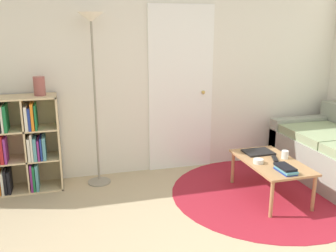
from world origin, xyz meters
name	(u,v)px	position (x,y,z in m)	size (l,w,h in m)	color
wall_back	(161,66)	(0.01, 2.38, 1.29)	(7.75, 0.11, 2.60)	silver
rug	(265,193)	(0.90, 1.34, 0.00)	(2.02, 2.02, 0.01)	maroon
bookshelf	(4,145)	(-1.78, 2.16, 0.53)	(1.04, 0.34, 1.04)	beige
floor_lamp	(92,45)	(-0.80, 2.12, 1.56)	(0.28, 0.28, 1.89)	gray
coffee_table	(271,165)	(0.90, 1.28, 0.35)	(0.54, 0.92, 0.39)	#AD7F51
laptop	(258,152)	(0.90, 1.54, 0.40)	(0.31, 0.24, 0.02)	black
bowl	(258,161)	(0.74, 1.25, 0.42)	(0.10, 0.10, 0.05)	silver
book_stack_on_table	(286,169)	(0.88, 0.97, 0.43)	(0.13, 0.24, 0.06)	navy
cup	(285,155)	(1.08, 1.31, 0.44)	(0.07, 0.07, 0.09)	white
remote	(275,159)	(0.96, 1.30, 0.40)	(0.10, 0.18, 0.02)	black
vase_on_shelf	(39,86)	(-1.37, 2.16, 1.14)	(0.12, 0.12, 0.20)	#934C47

